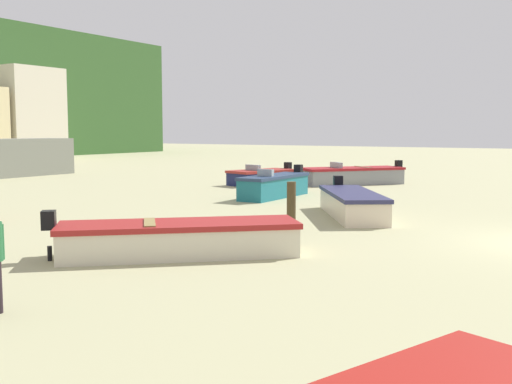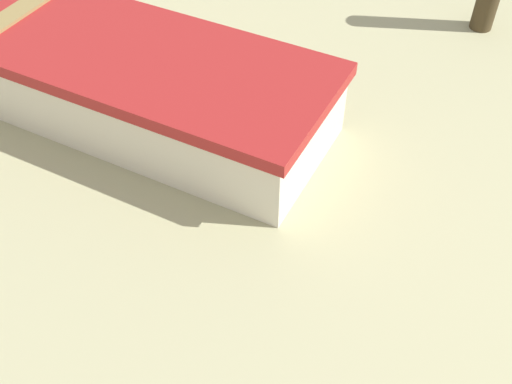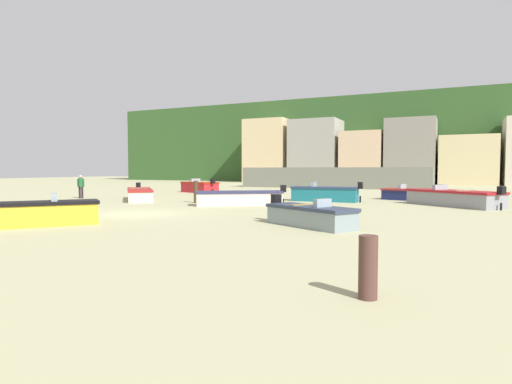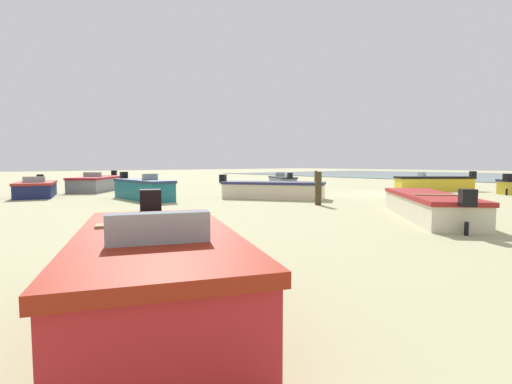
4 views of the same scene
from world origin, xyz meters
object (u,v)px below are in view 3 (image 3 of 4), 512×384
(boat_cream_1, at_px, (139,194))
(boat_navy_8, at_px, (411,194))
(boat_grey_9, at_px, (454,198))
(beach_walker_distant, at_px, (81,185))
(boat_yellow_3, at_px, (30,214))
(boat_red_10, at_px, (200,187))
(boat_teal_4, at_px, (325,194))
(mooring_post_mid_beach, at_px, (368,267))
(mooring_post_near_water, at_px, (196,192))
(boat_cream_7, at_px, (239,198))
(boat_grey_0, at_px, (310,216))

(boat_cream_1, bearing_deg, boat_navy_8, 163.00)
(boat_grey_9, relative_size, beach_walker_distant, 3.18)
(boat_yellow_3, distance_m, boat_grey_9, 20.46)
(boat_cream_1, bearing_deg, boat_red_10, -123.43)
(boat_navy_8, distance_m, boat_grey_9, 4.58)
(boat_teal_4, bearing_deg, boat_navy_8, -55.08)
(mooring_post_mid_beach, bearing_deg, beach_walker_distant, 146.20)
(boat_teal_4, bearing_deg, boat_cream_1, 108.69)
(boat_navy_8, relative_size, mooring_post_near_water, 2.90)
(boat_teal_4, height_order, beach_walker_distant, beach_walker_distant)
(boat_yellow_3, distance_m, boat_cream_7, 11.22)
(boat_teal_4, xyz_separation_m, mooring_post_mid_beach, (6.13, -19.26, 0.02))
(boat_teal_4, bearing_deg, boat_cream_7, 143.21)
(boat_grey_9, xyz_separation_m, mooring_post_near_water, (-14.00, -4.01, 0.22))
(mooring_post_mid_beach, bearing_deg, boat_grey_9, 86.44)
(boat_cream_1, bearing_deg, mooring_post_near_water, 133.64)
(mooring_post_mid_beach, bearing_deg, boat_grey_0, 113.94)
(beach_walker_distant, bearing_deg, boat_cream_7, 164.79)
(mooring_post_mid_beach, bearing_deg, boat_cream_1, 138.80)
(boat_grey_0, height_order, boat_cream_1, boat_cream_1)
(boat_yellow_3, bearing_deg, boat_grey_0, 63.82)
(boat_teal_4, relative_size, boat_cream_7, 0.93)
(boat_navy_8, bearing_deg, boat_teal_4, 142.64)
(mooring_post_mid_beach, distance_m, beach_walker_distant, 26.77)
(boat_teal_4, relative_size, beach_walker_distant, 2.73)
(boat_navy_8, xyz_separation_m, beach_walker_distant, (-20.89, -7.82, 0.56))
(beach_walker_distant, bearing_deg, boat_yellow_3, 118.18)
(boat_grey_0, height_order, mooring_post_mid_beach, boat_grey_0)
(boat_yellow_3, bearing_deg, boat_teal_4, 107.50)
(boat_red_10, bearing_deg, boat_cream_1, -148.30)
(boat_cream_1, distance_m, mooring_post_near_water, 4.60)
(boat_cream_1, bearing_deg, boat_grey_0, 109.54)
(beach_walker_distant, bearing_deg, boat_grey_9, 176.75)
(boat_grey_0, xyz_separation_m, boat_navy_8, (2.04, 15.08, 0.01))
(boat_cream_7, xyz_separation_m, boat_red_10, (-9.18, 10.28, 0.07))
(boat_navy_8, relative_size, boat_grey_9, 0.75)
(boat_navy_8, bearing_deg, boat_yellow_3, 167.17)
(boat_red_10, xyz_separation_m, mooring_post_mid_beach, (18.82, -24.68, 0.01))
(mooring_post_near_water, bearing_deg, boat_red_10, 121.49)
(boat_yellow_3, distance_m, boat_teal_4, 16.93)
(mooring_post_near_water, bearing_deg, boat_navy_8, 34.31)
(boat_grey_9, relative_size, mooring_post_mid_beach, 5.23)
(boat_cream_1, height_order, boat_teal_4, boat_teal_4)
(boat_cream_7, bearing_deg, boat_teal_4, -69.93)
(boat_red_10, bearing_deg, mooring_post_mid_beach, -119.52)
(boat_navy_8, distance_m, mooring_post_mid_beach, 22.75)
(boat_yellow_3, xyz_separation_m, boat_red_10, (-6.54, 21.20, 0.03))
(boat_grey_0, relative_size, boat_grey_9, 0.72)
(boat_teal_4, height_order, boat_cream_7, boat_teal_4)
(boat_cream_1, bearing_deg, boat_cream_7, 131.82)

